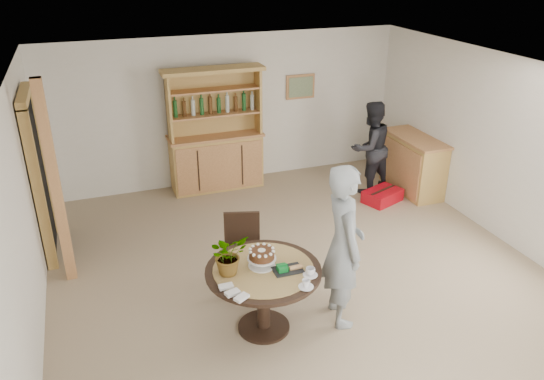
{
  "coord_description": "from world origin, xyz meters",
  "views": [
    {
      "loc": [
        -2.24,
        -4.87,
        3.76
      ],
      "look_at": [
        -0.25,
        0.64,
        1.05
      ],
      "focal_mm": 35.0,
      "sensor_mm": 36.0,
      "label": 1
    }
  ],
  "objects_px": {
    "dining_table": "(263,281)",
    "red_suitcase": "(382,196)",
    "sideboard": "(413,164)",
    "adult_person": "(370,147)",
    "dining_chair": "(242,248)",
    "teen_boy": "(343,246)",
    "hutch": "(216,149)"
  },
  "relations": [
    {
      "from": "hutch",
      "to": "sideboard",
      "type": "relative_size",
      "value": 1.62
    },
    {
      "from": "hutch",
      "to": "adult_person",
      "type": "xyz_separation_m",
      "value": [
        2.34,
        -1.0,
        0.08
      ]
    },
    {
      "from": "dining_chair",
      "to": "red_suitcase",
      "type": "relative_size",
      "value": 1.34
    },
    {
      "from": "dining_chair",
      "to": "teen_boy",
      "type": "xyz_separation_m",
      "value": [
        0.83,
        -0.93,
        0.38
      ]
    },
    {
      "from": "teen_boy",
      "to": "adult_person",
      "type": "height_order",
      "value": "teen_boy"
    },
    {
      "from": "dining_table",
      "to": "adult_person",
      "type": "relative_size",
      "value": 0.78
    },
    {
      "from": "red_suitcase",
      "to": "dining_table",
      "type": "bearing_deg",
      "value": -161.9
    },
    {
      "from": "dining_chair",
      "to": "teen_boy",
      "type": "height_order",
      "value": "teen_boy"
    },
    {
      "from": "dining_table",
      "to": "red_suitcase",
      "type": "bearing_deg",
      "value": 39.2
    },
    {
      "from": "hutch",
      "to": "dining_chair",
      "type": "distance_m",
      "value": 2.99
    },
    {
      "from": "hutch",
      "to": "red_suitcase",
      "type": "height_order",
      "value": "hutch"
    },
    {
      "from": "hutch",
      "to": "teen_boy",
      "type": "height_order",
      "value": "hutch"
    },
    {
      "from": "red_suitcase",
      "to": "hutch",
      "type": "bearing_deg",
      "value": 126.85
    },
    {
      "from": "dining_table",
      "to": "adult_person",
      "type": "xyz_separation_m",
      "value": [
        2.81,
        2.77,
        0.16
      ]
    },
    {
      "from": "red_suitcase",
      "to": "adult_person",
      "type": "bearing_deg",
      "value": 70.73
    },
    {
      "from": "sideboard",
      "to": "dining_table",
      "type": "bearing_deg",
      "value": -144.14
    },
    {
      "from": "hutch",
      "to": "dining_table",
      "type": "relative_size",
      "value": 1.7
    },
    {
      "from": "hutch",
      "to": "dining_table",
      "type": "xyz_separation_m",
      "value": [
        -0.47,
        -3.78,
        -0.08
      ]
    },
    {
      "from": "sideboard",
      "to": "dining_chair",
      "type": "distance_m",
      "value": 3.88
    },
    {
      "from": "dining_table",
      "to": "red_suitcase",
      "type": "height_order",
      "value": "dining_table"
    },
    {
      "from": "dining_chair",
      "to": "teen_boy",
      "type": "bearing_deg",
      "value": -31.73
    },
    {
      "from": "hutch",
      "to": "dining_table",
      "type": "bearing_deg",
      "value": -97.04
    },
    {
      "from": "sideboard",
      "to": "teen_boy",
      "type": "bearing_deg",
      "value": -135.24
    },
    {
      "from": "dining_chair",
      "to": "adult_person",
      "type": "xyz_separation_m",
      "value": [
        2.78,
        1.94,
        0.23
      ]
    },
    {
      "from": "sideboard",
      "to": "dining_table",
      "type": "height_order",
      "value": "sideboard"
    },
    {
      "from": "dining_chair",
      "to": "dining_table",
      "type": "bearing_deg",
      "value": -75.07
    },
    {
      "from": "sideboard",
      "to": "dining_table",
      "type": "xyz_separation_m",
      "value": [
        -3.51,
        -2.53,
        0.13
      ]
    },
    {
      "from": "sideboard",
      "to": "dining_table",
      "type": "distance_m",
      "value": 4.33
    },
    {
      "from": "sideboard",
      "to": "red_suitcase",
      "type": "bearing_deg",
      "value": -161.17
    },
    {
      "from": "dining_chair",
      "to": "red_suitcase",
      "type": "height_order",
      "value": "dining_chair"
    },
    {
      "from": "hutch",
      "to": "dining_table",
      "type": "distance_m",
      "value": 3.81
    },
    {
      "from": "dining_table",
      "to": "teen_boy",
      "type": "xyz_separation_m",
      "value": [
        0.85,
        -0.1,
        0.31
      ]
    }
  ]
}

